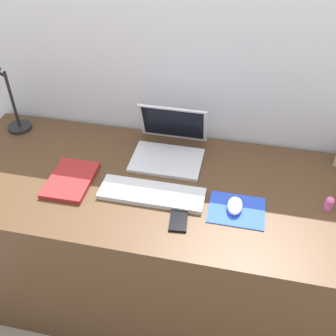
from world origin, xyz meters
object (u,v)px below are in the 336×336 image
Objects in this scene: laptop at (170,143)px; keyboard at (152,194)px; mouse at (235,206)px; notebook_pad at (71,180)px; cell_phone at (179,218)px; desk_lamp at (9,102)px; toy_figurine_pink at (329,203)px.

keyboard is (-0.01, -0.28, -0.04)m from laptop.
mouse is 0.66m from notebook_pad.
cell_phone is 0.95m from desk_lamp.
desk_lamp reaches higher than toy_figurine_pink.
desk_lamp is 1.43× the size of notebook_pad.
notebook_pad is at bearing 178.40° from mouse.
desk_lamp reaches higher than cell_phone.
toy_figurine_pink is at bearing -17.49° from laptop.
mouse is 0.35m from toy_figurine_pink.
keyboard is 0.80m from desk_lamp.
toy_figurine_pink is at bearing 2.85° from notebook_pad.
notebook_pad is (0.39, -0.28, -0.15)m from desk_lamp.
keyboard is 0.32m from mouse.
cell_phone is (0.12, -0.38, -0.05)m from laptop.
keyboard and notebook_pad have the same top height.
laptop is at bearing 100.95° from cell_phone.
laptop is 0.75m from desk_lamp.
desk_lamp is at bearing 179.32° from laptop.
keyboard is at bearing -173.64° from toy_figurine_pink.
cell_phone is 0.53× the size of notebook_pad.
notebook_pad is at bearing 178.43° from keyboard.
mouse is at bearing -166.38° from toy_figurine_pink.
desk_lamp is at bearing 171.24° from toy_figurine_pink.
cell_phone is at bearing -24.50° from desk_lamp.
desk_lamp is 1.42m from toy_figurine_pink.
laptop is 0.88× the size of desk_lamp.
keyboard is 3.20× the size of cell_phone.
toy_figurine_pink is at bearing 13.62° from mouse.
laptop is 0.73× the size of keyboard.
mouse is at bearing 19.40° from cell_phone.
laptop is at bearing 162.51° from toy_figurine_pink.
toy_figurine_pink is at bearing 12.17° from cell_phone.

